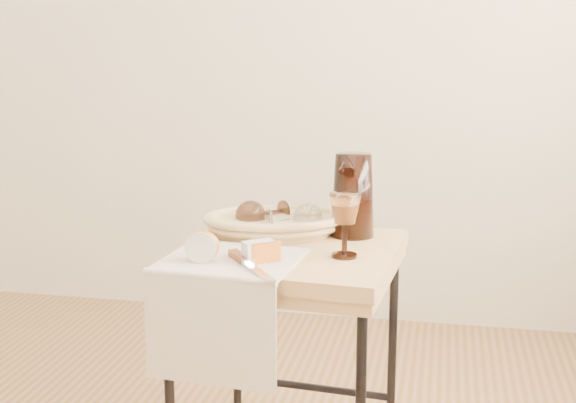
% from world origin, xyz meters
% --- Properties ---
extents(side_table, '(0.56, 0.56, 0.66)m').
position_xyz_m(side_table, '(0.59, 0.50, 0.33)').
color(side_table, olive).
rests_on(side_table, floor).
extents(tea_towel, '(0.33, 0.30, 0.01)m').
position_xyz_m(tea_towel, '(0.48, 0.35, 0.66)').
color(tea_towel, '#F1E8C3').
rests_on(tea_towel, side_table).
extents(bread_basket, '(0.38, 0.31, 0.05)m').
position_xyz_m(bread_basket, '(0.53, 0.61, 0.69)').
color(bread_basket, '#998350').
rests_on(bread_basket, side_table).
extents(goblet_lying_a, '(0.15, 0.15, 0.08)m').
position_xyz_m(goblet_lying_a, '(0.50, 0.63, 0.71)').
color(goblet_lying_a, '#503425').
rests_on(goblet_lying_a, bread_basket).
extents(goblet_lying_b, '(0.15, 0.13, 0.08)m').
position_xyz_m(goblet_lying_b, '(0.58, 0.59, 0.71)').
color(goblet_lying_b, white).
rests_on(goblet_lying_b, bread_basket).
extents(pitcher, '(0.20, 0.26, 0.26)m').
position_xyz_m(pitcher, '(0.73, 0.64, 0.77)').
color(pitcher, black).
rests_on(pitcher, side_table).
extents(wine_goblet, '(0.08, 0.08, 0.16)m').
position_xyz_m(wine_goblet, '(0.74, 0.44, 0.74)').
color(wine_goblet, white).
rests_on(wine_goblet, side_table).
extents(apple_half, '(0.08, 0.05, 0.07)m').
position_xyz_m(apple_half, '(0.43, 0.32, 0.70)').
color(apple_half, '#BB000F').
rests_on(apple_half, tea_towel).
extents(apple_wedge, '(0.08, 0.07, 0.05)m').
position_xyz_m(apple_wedge, '(0.55, 0.34, 0.69)').
color(apple_wedge, silver).
rests_on(apple_wedge, tea_towel).
extents(table_knife, '(0.16, 0.20, 0.02)m').
position_xyz_m(table_knife, '(0.54, 0.29, 0.68)').
color(table_knife, silver).
rests_on(table_knife, tea_towel).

